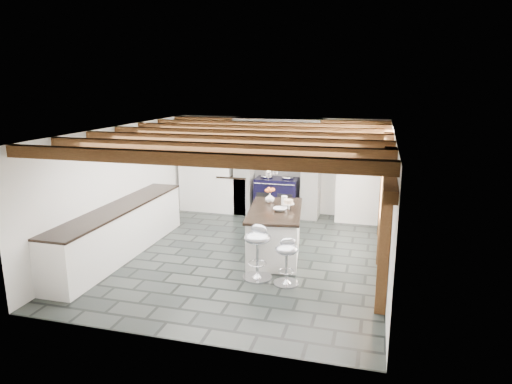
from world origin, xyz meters
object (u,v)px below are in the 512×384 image
(kitchen_island, at_px, (275,232))
(bar_stool_near, at_px, (286,256))
(range_cooker, at_px, (277,196))
(bar_stool_far, at_px, (258,246))

(kitchen_island, relative_size, bar_stool_near, 2.53)
(bar_stool_near, bearing_deg, range_cooker, 79.83)
(range_cooker, height_order, bar_stool_far, range_cooker)
(range_cooker, relative_size, bar_stool_near, 1.35)
(range_cooker, height_order, bar_stool_near, range_cooker)
(kitchen_island, relative_size, bar_stool_far, 2.12)
(kitchen_island, xyz_separation_m, bar_stool_near, (0.44, -1.15, 0.01))
(kitchen_island, distance_m, bar_stool_far, 1.07)
(bar_stool_far, bearing_deg, bar_stool_near, 7.79)
(kitchen_island, distance_m, bar_stool_near, 1.23)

